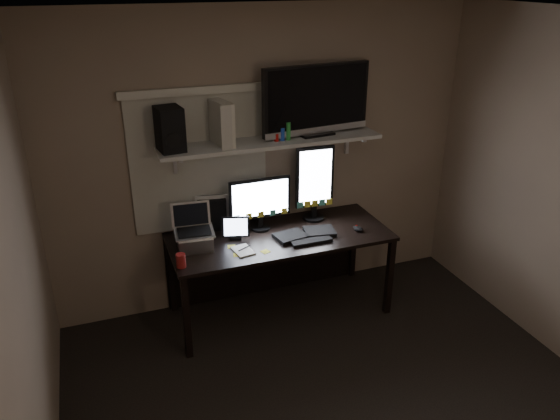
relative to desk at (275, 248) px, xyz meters
name	(u,v)px	position (x,y,z in m)	size (l,w,h in m)	color
ceiling	(385,21)	(0.00, -1.55, 1.95)	(3.60, 3.60, 0.00)	silver
back_wall	(265,161)	(0.00, 0.25, 0.70)	(3.60, 3.60, 0.00)	#736353
left_wall	(13,326)	(-1.80, -1.55, 0.70)	(3.60, 3.60, 0.00)	#736353
window_blinds	(200,163)	(-0.55, 0.24, 0.75)	(1.10, 0.02, 1.10)	#B0AC9E
desk	(275,248)	(0.00, 0.00, 0.00)	(1.80, 0.75, 0.73)	black
wall_shelf	(271,142)	(0.00, 0.08, 0.91)	(1.80, 0.35, 0.03)	#AFB0AB
monitor_landscape	(260,204)	(-0.11, 0.05, 0.40)	(0.52, 0.05, 0.45)	black
monitor_portrait	(315,183)	(0.39, 0.08, 0.51)	(0.33, 0.06, 0.66)	black
keyboard	(305,234)	(0.19, -0.20, 0.19)	(0.51, 0.20, 0.03)	black
mouse	(358,229)	(0.64, -0.27, 0.19)	(0.06, 0.10, 0.04)	black
notepad	(243,251)	(-0.36, -0.28, 0.18)	(0.14, 0.19, 0.01)	silver
tablet	(235,228)	(-0.36, -0.06, 0.27)	(0.22, 0.09, 0.19)	black
file_sorter	(212,213)	(-0.48, 0.18, 0.32)	(0.23, 0.11, 0.29)	black
laptop	(194,229)	(-0.70, -0.11, 0.35)	(0.30, 0.24, 0.34)	silver
cup	(181,261)	(-0.85, -0.36, 0.23)	(0.07, 0.07, 0.10)	maroon
sticky_notes	(246,249)	(-0.33, -0.25, 0.18)	(0.27, 0.19, 0.00)	yellow
tv	(316,100)	(0.39, 0.10, 1.21)	(0.94, 0.17, 0.56)	black
game_console	(222,123)	(-0.39, 0.09, 1.09)	(0.09, 0.28, 0.34)	#B9B7A7
speaker	(170,129)	(-0.79, 0.07, 1.09)	(0.18, 0.22, 0.33)	black
bottles	(282,132)	(0.08, 0.03, 1.00)	(0.23, 0.05, 0.15)	#A50F0C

